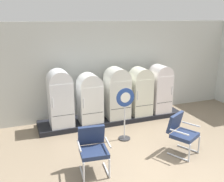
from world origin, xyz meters
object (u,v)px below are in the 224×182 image
at_px(refrigerator_4, 160,87).
at_px(sign_stand, 125,114).
at_px(refrigerator_3, 141,90).
at_px(armchair_right, 181,131).
at_px(refrigerator_1, 90,97).
at_px(armchair_left, 93,147).
at_px(refrigerator_2, 117,92).
at_px(refrigerator_0, 60,96).

xyz_separation_m(refrigerator_4, sign_stand, (-1.78, -1.21, -0.24)).
relative_size(refrigerator_3, armchair_right, 1.56).
distance_m(refrigerator_1, refrigerator_4, 2.38).
height_order(refrigerator_4, sign_stand, refrigerator_4).
height_order(refrigerator_1, armchair_left, refrigerator_1).
bearing_deg(sign_stand, refrigerator_4, 34.07).
bearing_deg(armchair_left, refrigerator_3, 45.41).
height_order(refrigerator_3, armchair_left, refrigerator_3).
bearing_deg(refrigerator_3, refrigerator_2, 178.84).
bearing_deg(sign_stand, refrigerator_3, 48.46).
relative_size(refrigerator_1, sign_stand, 1.02).
bearing_deg(refrigerator_0, refrigerator_1, -3.38).
xyz_separation_m(armchair_left, sign_stand, (1.21, 1.10, 0.17)).
bearing_deg(armchair_right, armchair_left, 179.50).
bearing_deg(refrigerator_4, refrigerator_1, -179.82).
bearing_deg(refrigerator_2, refrigerator_0, 178.92).
height_order(refrigerator_1, refrigerator_3, refrigerator_3).
bearing_deg(sign_stand, refrigerator_2, 77.42).
bearing_deg(refrigerator_3, armchair_right, -92.21).
relative_size(armchair_right, sign_stand, 0.68).
height_order(refrigerator_0, refrigerator_1, refrigerator_0).
xyz_separation_m(refrigerator_1, armchair_left, (-0.61, -2.30, -0.35)).
distance_m(refrigerator_3, armchair_right, 2.36).
height_order(refrigerator_4, armchair_left, refrigerator_4).
distance_m(refrigerator_0, armchair_left, 2.41).
bearing_deg(refrigerator_2, refrigerator_3, -1.16).
bearing_deg(sign_stand, armchair_right, -49.02).
bearing_deg(refrigerator_2, refrigerator_1, -178.83).
height_order(refrigerator_1, armchair_right, refrigerator_1).
bearing_deg(armchair_right, refrigerator_0, 135.71).
relative_size(refrigerator_0, refrigerator_3, 1.07).
bearing_deg(refrigerator_3, sign_stand, -131.54).
xyz_separation_m(armchair_left, armchair_right, (2.18, -0.02, 0.00)).
height_order(refrigerator_2, refrigerator_4, refrigerator_2).
relative_size(refrigerator_3, refrigerator_4, 0.98).
xyz_separation_m(refrigerator_2, armchair_right, (0.70, -2.34, -0.41)).
height_order(armchair_left, sign_stand, sign_stand).
height_order(refrigerator_2, armchair_left, refrigerator_2).
xyz_separation_m(refrigerator_0, sign_stand, (1.46, -1.25, -0.28)).
height_order(armchair_right, sign_stand, sign_stand).
bearing_deg(refrigerator_1, sign_stand, -63.39).
distance_m(refrigerator_1, armchair_right, 2.83).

